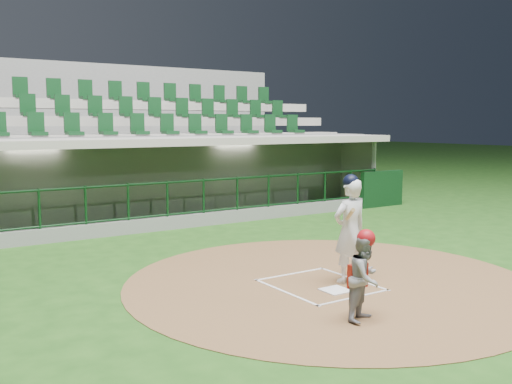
# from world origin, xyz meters

# --- Properties ---
(ground) EXTENTS (120.00, 120.00, 0.00)m
(ground) POSITION_xyz_m (0.00, 0.00, 0.00)
(ground) COLOR #1E4915
(ground) RESTS_ON ground
(dirt_circle) EXTENTS (7.20, 7.20, 0.01)m
(dirt_circle) POSITION_xyz_m (0.30, -0.20, 0.01)
(dirt_circle) COLOR brown
(dirt_circle) RESTS_ON ground
(home_plate) EXTENTS (0.43, 0.43, 0.02)m
(home_plate) POSITION_xyz_m (0.00, -0.70, 0.02)
(home_plate) COLOR white
(home_plate) RESTS_ON dirt_circle
(batter_box_chalk) EXTENTS (1.55, 1.80, 0.01)m
(batter_box_chalk) POSITION_xyz_m (0.00, -0.30, 0.02)
(batter_box_chalk) COLOR white
(batter_box_chalk) RESTS_ON ground
(dugout_structure) EXTENTS (16.40, 3.70, 3.00)m
(dugout_structure) POSITION_xyz_m (0.11, 7.82, 0.96)
(dugout_structure) COLOR gray
(dugout_structure) RESTS_ON ground
(seating_deck) EXTENTS (17.00, 6.72, 5.15)m
(seating_deck) POSITION_xyz_m (0.00, 10.91, 1.42)
(seating_deck) COLOR slate
(seating_deck) RESTS_ON ground
(batter) EXTENTS (0.88, 0.88, 1.90)m
(batter) POSITION_xyz_m (0.56, -0.41, 0.96)
(batter) COLOR white
(batter) RESTS_ON dirt_circle
(catcher) EXTENTS (0.73, 0.66, 1.31)m
(catcher) POSITION_xyz_m (-0.59, -1.99, 0.65)
(catcher) COLOR gray
(catcher) RESTS_ON dirt_circle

